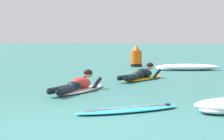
{
  "coord_description": "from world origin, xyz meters",
  "views": [
    {
      "loc": [
        0.94,
        -6.57,
        1.32
      ],
      "look_at": [
        -0.1,
        5.9,
        0.38
      ],
      "focal_mm": 73.48,
      "sensor_mm": 36.0,
      "label": 1
    }
  ],
  "objects": [
    {
      "name": "ground_plane",
      "position": [
        0.0,
        10.0,
        0.0
      ],
      "size": [
        120.0,
        120.0,
        0.0
      ],
      "primitive_type": "plane",
      "color": "#387A75"
    },
    {
      "name": "surfer_near",
      "position": [
        -0.74,
        4.08,
        0.13
      ],
      "size": [
        1.19,
        2.6,
        0.54
      ],
      "color": "white",
      "rests_on": "ground"
    },
    {
      "name": "surfer_far",
      "position": [
        0.7,
        7.12,
        0.14
      ],
      "size": [
        1.46,
        2.46,
        0.54
      ],
      "color": "yellow",
      "rests_on": "ground"
    },
    {
      "name": "drifting_surfboard",
      "position": [
        0.58,
        1.31,
        0.03
      ],
      "size": [
        1.96,
        1.48,
        0.16
      ],
      "color": "#2DB2D1",
      "rests_on": "ground"
    },
    {
      "name": "whitewater_front",
      "position": [
        2.37,
        11.05,
        0.11
      ],
      "size": [
        2.57,
        0.99,
        0.24
      ],
      "color": "white",
      "rests_on": "ground"
    },
    {
      "name": "channel_marker_buoy",
      "position": [
        0.35,
        12.96,
        0.36
      ],
      "size": [
        0.49,
        0.49,
        0.93
      ],
      "color": "#EA5B0F",
      "rests_on": "ground"
    }
  ]
}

